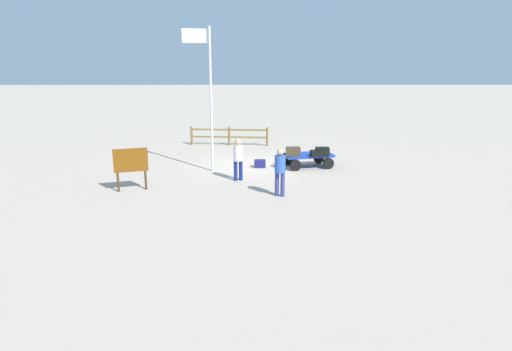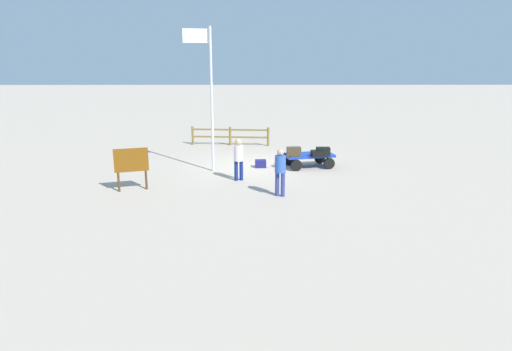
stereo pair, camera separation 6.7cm
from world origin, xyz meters
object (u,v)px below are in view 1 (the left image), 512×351
Objects in this scene: worker_lead at (280,169)px; suitcase_navy at (322,151)px; suitcase_maroon at (260,164)px; luggage_cart at (307,157)px; suitcase_tan at (316,153)px; flagpole at (208,87)px; suitcase_dark at (293,152)px; worker_trailing at (238,156)px; signboard at (131,163)px.

suitcase_navy is at bearing -117.53° from worker_lead.
suitcase_maroon is at bearing -81.99° from worker_lead.
luggage_cart is 0.73m from suitcase_navy.
flagpole reaches higher than suitcase_tan.
luggage_cart is 0.86m from suitcase_dark.
flagpole is (2.64, -3.51, 2.42)m from worker_lead.
worker_lead reaches higher than suitcase_dark.
suitcase_navy is at bearing 149.46° from luggage_cart.
worker_lead is at bearing 62.47° from suitcase_navy.
worker_trailing is (3.16, 1.68, 0.25)m from suitcase_tan.
worker_trailing reaches higher than suitcase_tan.
signboard is (3.65, 1.33, 0.05)m from worker_trailing.
suitcase_maroon is 0.29× the size of worker_lead.
signboard is (6.52, 3.46, 0.56)m from luggage_cart.
suitcase_dark is (1.22, 0.11, 0.02)m from suitcase_navy.
suitcase_tan is at bearing 22.80° from suitcase_navy.
worker_trailing is at bearing 36.66° from luggage_cart.
suitcase_dark is at bearing -101.75° from worker_lead.
suitcase_maroon is at bearing -9.90° from suitcase_tan.
suitcase_maroon is (2.58, -0.29, -0.58)m from suitcase_navy.
worker_lead is (1.42, 4.17, 0.52)m from luggage_cart.
suitcase_navy reaches higher than luggage_cart.
suitcase_maroon is (2.00, 0.05, -0.26)m from luggage_cart.
suitcase_tan is at bearing -152.03° from worker_trailing.
suitcase_dark reaches higher than luggage_cart.
suitcase_navy is 1.23m from suitcase_dark.
suitcase_dark reaches higher than suitcase_maroon.
suitcase_tan is 0.95m from suitcase_dark.
worker_trailing reaches higher than suitcase_maroon.
signboard is at bearing -7.93° from worker_lead.
worker_trailing is 3.89m from signboard.
suitcase_navy is at bearing -156.24° from signboard.
luggage_cart is 0.60m from suitcase_tan.
luggage_cart is 4.50× the size of suitcase_tan.
worker_lead is (1.72, 3.72, 0.26)m from suitcase_tan.
luggage_cart is at bearing -30.54° from suitcase_navy.
suitcase_tan is 0.30m from suitcase_navy.
suitcase_maroon is (2.30, -0.40, -0.53)m from suitcase_tan.
flagpole reaches higher than signboard.
flagpole reaches higher than worker_trailing.
suitcase_dark is 6.60m from signboard.
signboard is at bearing 23.76° from suitcase_navy.
luggage_cart is at bearing -143.34° from worker_trailing.
suitcase_dark is 1.53m from suitcase_maroon.
suitcase_dark is 0.10× the size of flagpole.
flagpole reaches higher than luggage_cart.
suitcase_tan is 7.45m from signboard.
suitcase_navy is at bearing 173.67° from suitcase_maroon.
luggage_cart is 3.61m from worker_trailing.
signboard is (5.87, 3.01, 0.23)m from suitcase_dark.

